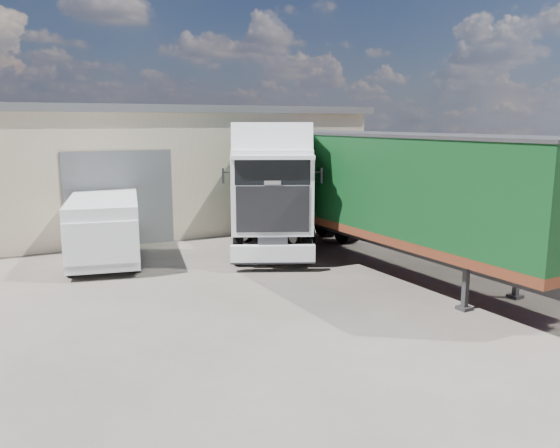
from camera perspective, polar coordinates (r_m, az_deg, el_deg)
name	(u,v)px	position (r m, az deg, el deg)	size (l,w,h in m)	color
ground	(288,322)	(13.09, 0.88, -10.24)	(120.00, 120.00, 0.00)	#292621
warehouse	(0,168)	(26.94, -27.23, 5.23)	(30.60, 12.60, 5.42)	beige
brick_boundary_wall	(466,204)	(24.26, 18.87, 2.00)	(0.35, 26.00, 2.50)	maroon
tractor_unit	(271,200)	(19.06, -0.90, 2.48)	(5.19, 7.25, 4.64)	black
box_trailer	(388,187)	(17.70, 11.17, 3.85)	(3.43, 13.10, 4.31)	#2D2D30
panel_van	(105,229)	(19.23, -17.84, -0.47)	(3.15, 5.65, 2.18)	black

